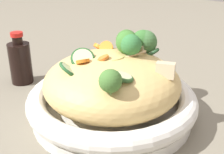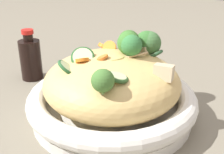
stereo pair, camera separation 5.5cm
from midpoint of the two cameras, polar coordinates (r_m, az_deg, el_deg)
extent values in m
plane|color=#746D5C|center=(0.60, 2.69, -7.67)|extent=(3.00, 3.00, 0.00)
cylinder|color=white|center=(0.59, 2.71, -6.77)|extent=(0.31, 0.31, 0.02)
torus|color=white|center=(0.57, 2.77, -4.23)|extent=(0.33, 0.33, 0.04)
ellipsoid|color=tan|center=(0.56, 2.84, -1.07)|extent=(0.26, 0.26, 0.11)
torus|color=#CDBD66|center=(0.54, 2.57, 3.55)|extent=(0.06, 0.06, 0.02)
torus|color=#DFAC64|center=(0.51, -2.31, -0.64)|extent=(0.09, 0.09, 0.03)
torus|color=tan|center=(0.57, 6.60, 4.03)|extent=(0.08, 0.08, 0.03)
cone|color=#8EB875|center=(0.58, 6.24, 4.73)|extent=(0.02, 0.02, 0.02)
sphere|color=#3C6D2D|center=(0.57, 6.34, 6.95)|extent=(0.06, 0.06, 0.04)
cone|color=#91B777|center=(0.61, 9.25, 4.47)|extent=(0.03, 0.03, 0.02)
sphere|color=#376E30|center=(0.60, 9.40, 6.62)|extent=(0.07, 0.07, 0.05)
cone|color=#98B36C|center=(0.45, 1.74, -3.39)|extent=(0.02, 0.02, 0.02)
sphere|color=#447432|center=(0.44, 1.78, -0.79)|extent=(0.05, 0.05, 0.04)
cone|color=#8EB874|center=(0.61, 9.74, 4.32)|extent=(0.03, 0.03, 0.02)
sphere|color=#41703C|center=(0.60, 9.89, 6.46)|extent=(0.07, 0.07, 0.05)
cone|color=#90B970|center=(0.55, 6.68, 3.89)|extent=(0.02, 0.02, 0.02)
sphere|color=#34763C|center=(0.54, 6.79, 6.09)|extent=(0.05, 0.05, 0.04)
cone|color=#92AD73|center=(0.56, 6.06, 4.42)|extent=(0.02, 0.02, 0.01)
sphere|color=#3E7830|center=(0.55, 6.16, 6.52)|extent=(0.05, 0.05, 0.04)
cylinder|color=orange|center=(0.53, 1.12, 3.73)|extent=(0.03, 0.03, 0.01)
cylinder|color=orange|center=(0.53, -2.85, 3.25)|extent=(0.03, 0.03, 0.02)
cylinder|color=orange|center=(0.62, 0.99, 5.81)|extent=(0.03, 0.03, 0.02)
cylinder|color=orange|center=(0.60, 2.15, 5.69)|extent=(0.03, 0.03, 0.03)
cylinder|color=orange|center=(0.47, 2.37, -0.31)|extent=(0.02, 0.03, 0.02)
cylinder|color=orange|center=(0.60, 9.08, 4.82)|extent=(0.03, 0.03, 0.01)
cylinder|color=beige|center=(0.60, 10.83, 4.23)|extent=(0.03, 0.03, 0.02)
torus|color=#28502E|center=(0.60, 10.83, 4.23)|extent=(0.04, 0.04, 0.03)
cylinder|color=beige|center=(0.54, -2.82, 3.80)|extent=(0.05, 0.05, 0.03)
torus|color=#235527|center=(0.54, -2.82, 3.80)|extent=(0.06, 0.06, 0.03)
cylinder|color=beige|center=(0.51, -5.72, 1.71)|extent=(0.04, 0.04, 0.03)
torus|color=#265C2E|center=(0.51, -5.72, 1.71)|extent=(0.05, 0.05, 0.03)
cylinder|color=beige|center=(0.47, 4.38, -0.11)|extent=(0.04, 0.04, 0.01)
torus|color=#2D5226|center=(0.47, 4.38, -0.11)|extent=(0.05, 0.05, 0.02)
cube|color=#CAB68D|center=(0.60, 9.15, 5.05)|extent=(0.03, 0.03, 0.03)
cube|color=beige|center=(0.51, 13.12, 0.82)|extent=(0.04, 0.04, 0.03)
cylinder|color=black|center=(0.76, -13.60, 3.23)|extent=(0.05, 0.05, 0.10)
cylinder|color=black|center=(0.74, -14.04, 7.51)|extent=(0.02, 0.02, 0.02)
cylinder|color=red|center=(0.74, -14.15, 8.55)|extent=(0.03, 0.03, 0.01)
camera|label=1|loc=(0.03, -87.14, 1.28)|focal=46.83mm
camera|label=2|loc=(0.03, 92.86, -1.28)|focal=46.83mm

